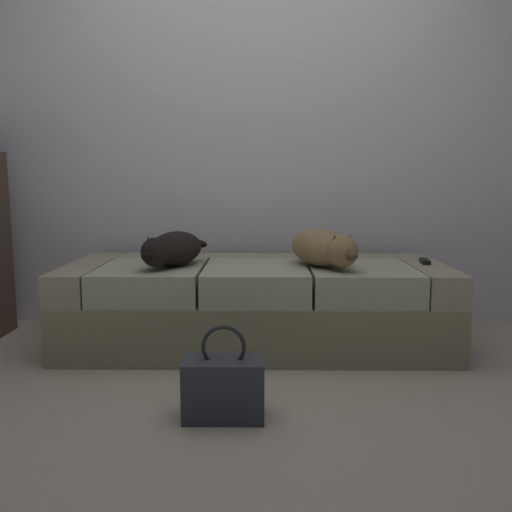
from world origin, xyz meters
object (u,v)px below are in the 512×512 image
at_px(tv_remote, 425,261).
at_px(handbag, 224,387).
at_px(couch, 256,304).
at_px(dog_tan, 324,248).
at_px(dog_dark, 172,249).

height_order(tv_remote, handbag, tv_remote).
xyz_separation_m(couch, dog_tan, (0.37, -0.11, 0.34)).
distance_m(couch, handbag, 0.98).
height_order(dog_tan, tv_remote, dog_tan).
distance_m(dog_dark, dog_tan, 0.82).
distance_m(dog_tan, handbag, 1.08).
xyz_separation_m(couch, handbag, (-0.12, -0.97, -0.11)).
distance_m(couch, tv_remote, 0.99).
bearing_deg(dog_tan, dog_dark, 179.66).
height_order(couch, handbag, couch).
height_order(couch, tv_remote, tv_remote).
bearing_deg(couch, handbag, -96.94).
bearing_deg(tv_remote, dog_dark, -166.57).
bearing_deg(dog_dark, tv_remote, 5.18).
xyz_separation_m(tv_remote, handbag, (-1.07, -0.99, -0.35)).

